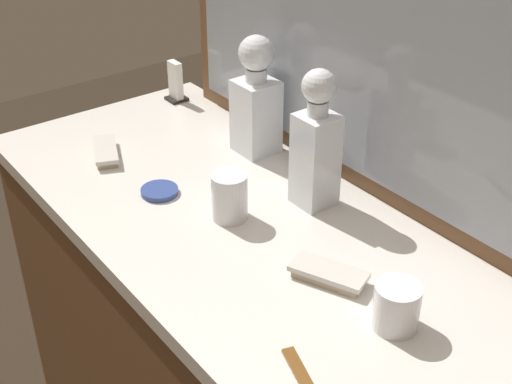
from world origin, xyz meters
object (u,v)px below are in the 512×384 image
Objects in this scene: crystal_tumbler_rear at (396,308)px; silver_brush_right at (327,275)px; crystal_tumbler_left at (230,198)px; tortoiseshell_comb at (302,376)px; crystal_decanter_right at (256,106)px; crystal_decanter_far_right at (317,152)px; porcelain_dish at (159,191)px; silver_brush_far_left at (106,152)px; napkin_holder at (176,84)px.

crystal_tumbler_rear is 0.54× the size of silver_brush_right.
crystal_tumbler_left reaches higher than tortoiseshell_comb.
crystal_tumbler_rear is (0.63, -0.19, -0.08)m from crystal_decanter_right.
porcelain_dish is at bearing -133.38° from crystal_decanter_far_right.
silver_brush_far_left and silver_brush_right have the same top height.
napkin_holder is at bearing 175.64° from crystal_decanter_far_right.
porcelain_dish is (-0.44, -0.09, -0.01)m from silver_brush_right.
tortoiseshell_comb is 1.10× the size of napkin_holder.
crystal_tumbler_left is 0.82× the size of tortoiseshell_comb.
porcelain_dish is 0.67× the size of tortoiseshell_comb.
crystal_decanter_far_right is 0.51m from tortoiseshell_comb.
napkin_holder is at bearing 166.48° from silver_brush_right.
silver_brush_right is 0.86m from napkin_holder.
silver_brush_far_left is (-0.39, -0.08, -0.03)m from crystal_tumbler_left.
crystal_decanter_right is at bearing 96.95° from porcelain_dish.
silver_brush_far_left is 0.67m from silver_brush_right.
crystal_decanter_far_right is at bearing -9.83° from crystal_decanter_right.
silver_brush_right reaches higher than porcelain_dish.
napkin_holder reaches higher than porcelain_dish.
crystal_decanter_far_right is 3.68× the size of porcelain_dish.
crystal_decanter_far_right is 2.69× the size of napkin_holder.
crystal_tumbler_left is at bearing -176.17° from crystal_tumbler_rear.
silver_brush_far_left is at bearing -167.97° from crystal_tumbler_left.
crystal_decanter_far_right is at bearing 136.75° from tortoiseshell_comb.
silver_brush_right reaches higher than tortoiseshell_comb.
silver_brush_far_left is at bearing -172.22° from crystal_tumbler_rear.
tortoiseshell_comb is (0.81, -0.08, -0.01)m from silver_brush_far_left.
crystal_tumbler_left reaches higher than silver_brush_right.
crystal_decanter_far_right is 2.02× the size of silver_brush_far_left.
crystal_tumbler_left is at bearing -47.37° from crystal_decanter_right.
crystal_decanter_right is 0.37m from napkin_holder.
crystal_decanter_far_right is 0.20m from crystal_tumbler_left.
crystal_decanter_far_right is 3.00× the size of crystal_tumbler_left.
crystal_tumbler_rear is 0.82m from silver_brush_far_left.
crystal_decanter_far_right is 0.63m from napkin_holder.
crystal_decanter_right is at bearing 157.18° from silver_brush_right.
tortoiseshell_comb is (0.15, -0.19, -0.01)m from silver_brush_right.
napkin_holder is (-0.36, 0.00, -0.07)m from crystal_decanter_right.
silver_brush_far_left is 0.22m from porcelain_dish.
napkin_holder reaches higher than silver_brush_far_left.
crystal_tumbler_left reaches higher than silver_brush_far_left.
crystal_decanter_right reaches higher than silver_brush_far_left.
crystal_tumbler_rear is at bearing 7.78° from silver_brush_far_left.
crystal_tumbler_rear is 0.81× the size of crystal_tumbler_left.
porcelain_dish is 0.49m from napkin_holder.
napkin_holder is at bearing 169.00° from crystal_tumbler_rear.
crystal_decanter_right is 2.86× the size of crystal_tumbler_left.
crystal_decanter_right is 0.30m from crystal_tumbler_left.
crystal_tumbler_rear is at bearing 3.33° from silver_brush_right.
crystal_tumbler_rear is 0.67× the size of tortoiseshell_comb.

